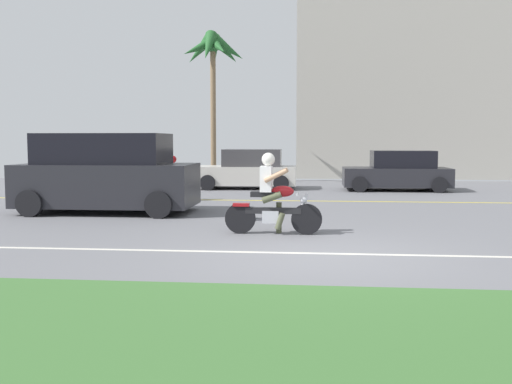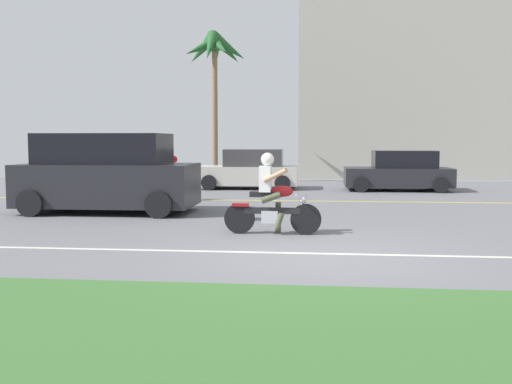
# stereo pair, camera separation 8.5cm
# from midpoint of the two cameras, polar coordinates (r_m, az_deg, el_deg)

# --- Properties ---
(ground) EXTENTS (56.00, 30.00, 0.04)m
(ground) POSITION_cam_midpoint_polar(r_m,az_deg,el_deg) (12.34, 6.44, -3.52)
(ground) COLOR slate
(grass_median) EXTENTS (56.00, 3.80, 0.06)m
(grass_median) POSITION_cam_midpoint_polar(r_m,az_deg,el_deg) (5.40, 6.81, -14.06)
(grass_median) COLOR #3D6B33
(grass_median) RESTS_ON ground
(lane_line_near) EXTENTS (50.40, 0.12, 0.01)m
(lane_line_near) POSITION_cam_midpoint_polar(r_m,az_deg,el_deg) (9.53, 6.52, -5.88)
(lane_line_near) COLOR silver
(lane_line_near) RESTS_ON ground
(lane_line_far) EXTENTS (50.40, 0.12, 0.01)m
(lane_line_far) POSITION_cam_midpoint_polar(r_m,az_deg,el_deg) (17.77, 6.36, -0.86)
(lane_line_far) COLOR yellow
(lane_line_far) RESTS_ON ground
(motorcyclist) EXTENTS (1.87, 0.61, 1.56)m
(motorcyclist) POSITION_cam_midpoint_polar(r_m,az_deg,el_deg) (11.37, 1.73, -0.75)
(motorcyclist) COLOR black
(motorcyclist) RESTS_ON ground
(suv_nearby) EXTENTS (4.52, 2.24, 1.97)m
(suv_nearby) POSITION_cam_midpoint_polar(r_m,az_deg,el_deg) (15.28, -13.97, 1.66)
(suv_nearby) COLOR #232328
(suv_nearby) RESTS_ON ground
(parked_car_0) EXTENTS (4.21, 2.03, 1.46)m
(parked_car_0) POSITION_cam_midpoint_polar(r_m,az_deg,el_deg) (22.27, -14.78, 1.92)
(parked_car_0) COLOR #8C939E
(parked_car_0) RESTS_ON ground
(parked_car_1) EXTENTS (3.75, 2.08, 1.48)m
(parked_car_1) POSITION_cam_midpoint_polar(r_m,az_deg,el_deg) (22.29, -0.50, 2.11)
(parked_car_1) COLOR beige
(parked_car_1) RESTS_ON ground
(parked_car_2) EXTENTS (3.77, 2.03, 1.44)m
(parked_car_2) POSITION_cam_midpoint_polar(r_m,az_deg,el_deg) (22.05, 13.69, 1.90)
(parked_car_2) COLOR #232328
(parked_car_2) RESTS_ON ground
(palm_tree_0) EXTENTS (2.81, 2.84, 6.37)m
(palm_tree_0) POSITION_cam_midpoint_polar(r_m,az_deg,el_deg) (25.72, -3.86, 12.99)
(palm_tree_0) COLOR #846B4C
(palm_tree_0) RESTS_ON ground
(motorcyclist_distant) EXTENTS (1.62, 0.53, 1.35)m
(motorcyclist_distant) POSITION_cam_midpoint_polar(r_m,az_deg,el_deg) (17.96, -7.96, 1.00)
(motorcyclist_distant) COLOR black
(motorcyclist_distant) RESTS_ON ground
(building_far) EXTENTS (11.24, 4.00, 8.82)m
(building_far) POSITION_cam_midpoint_polar(r_m,az_deg,el_deg) (30.68, 15.02, 9.65)
(building_far) COLOR #A8A399
(building_far) RESTS_ON ground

